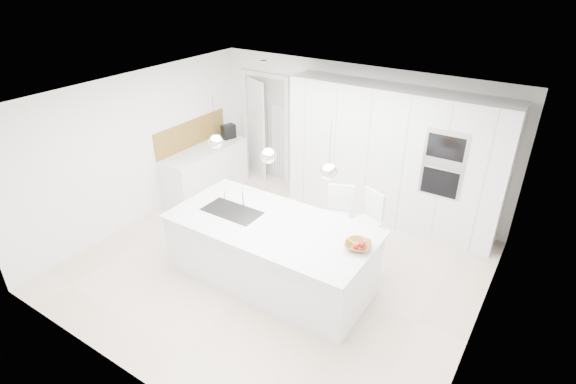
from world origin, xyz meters
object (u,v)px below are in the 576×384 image
Objects in this scene: fruit_bowl at (358,246)px; espresso_machine at (228,132)px; island_base at (270,254)px; bar_stool_right at (367,233)px; bar_stool_left at (335,227)px.

espresso_machine is (-3.75, 2.05, 0.10)m from fruit_bowl.
fruit_bowl is at bearing -8.80° from espresso_machine.
bar_stool_right is (0.99, 0.99, 0.16)m from island_base.
bar_stool_left is at bearing -142.63° from bar_stool_right.
island_base is at bearing -143.80° from bar_stool_left.
fruit_bowl is (1.22, 0.14, 0.51)m from island_base.
fruit_bowl is 1.05m from bar_stool_left.
island_base is 1.03m from bar_stool_left.
bar_stool_left reaches higher than fruit_bowl.
island_base is 2.32× the size of bar_stool_left.
bar_stool_right reaches higher than island_base.
island_base is 8.65× the size of fruit_bowl.
bar_stool_left is at bearing -3.59° from espresso_machine.
bar_stool_left reaches higher than bar_stool_right.
espresso_machine is at bearing 139.10° from island_base.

